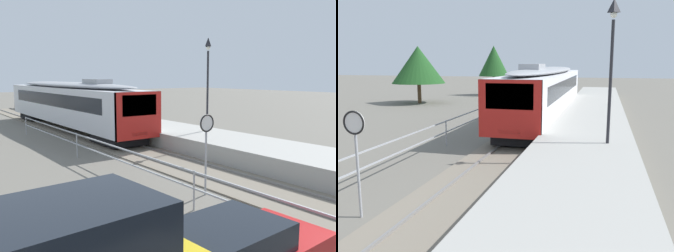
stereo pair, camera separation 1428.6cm
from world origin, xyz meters
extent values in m
plane|color=#6B665B|center=(-3.00, 22.00, 0.00)|extent=(160.00, 160.00, 0.00)
cube|color=slate|center=(0.00, 22.00, 0.03)|extent=(3.20, 60.00, 0.06)
cube|color=slate|center=(-0.72, 22.00, 0.10)|extent=(0.08, 60.00, 0.08)
cube|color=slate|center=(0.72, 22.00, 0.10)|extent=(0.08, 60.00, 0.08)
cube|color=silver|center=(0.00, 30.50, 1.96)|extent=(2.80, 20.36, 2.55)
cube|color=red|center=(0.00, 20.42, 1.96)|extent=(2.80, 0.24, 2.55)
cube|color=black|center=(0.00, 20.34, 2.53)|extent=(2.13, 0.08, 1.12)
cube|color=black|center=(0.00, 30.50, 2.37)|extent=(2.82, 17.10, 0.92)
ellipsoid|color=#9EA0A5|center=(0.00, 30.50, 3.42)|extent=(2.69, 19.55, 0.44)
cube|color=#9EA0A5|center=(0.00, 25.41, 3.70)|extent=(1.10, 2.20, 0.36)
cube|color=#EAE5C6|center=(0.00, 20.35, 0.97)|extent=(1.00, 0.10, 0.20)
cube|color=black|center=(0.00, 22.72, 0.42)|extent=(2.24, 3.20, 0.55)
cube|color=black|center=(0.00, 38.28, 0.42)|extent=(2.24, 3.20, 0.55)
cube|color=#A8A59E|center=(3.25, 22.00, 0.45)|extent=(3.90, 60.00, 0.90)
cylinder|color=#232328|center=(4.13, 19.50, 3.20)|extent=(0.12, 0.12, 4.60)
pyramid|color=#232328|center=(4.13, 19.50, 6.00)|extent=(0.34, 0.34, 0.50)
sphere|color=silver|center=(4.13, 19.50, 5.68)|extent=(0.24, 0.24, 0.24)
cylinder|color=#9EA0A5|center=(-2.02, 12.88, 1.10)|extent=(0.07, 0.07, 2.20)
cylinder|color=white|center=(-2.02, 12.86, 2.50)|extent=(0.60, 0.03, 0.60)
torus|color=black|center=(-2.02, 12.85, 2.50)|extent=(0.61, 0.05, 0.61)
cube|color=#9EA0A5|center=(-3.30, 12.00, 1.20)|extent=(0.05, 36.00, 0.05)
cube|color=#9EA0A5|center=(-3.30, 12.00, 0.69)|extent=(0.05, 36.00, 0.05)
cylinder|color=#9EA0A5|center=(-3.30, 12.00, 0.62)|extent=(0.06, 0.06, 1.25)
cylinder|color=#9EA0A5|center=(-3.30, 21.00, 0.62)|extent=(0.06, 0.06, 1.25)
cylinder|color=#9EA0A5|center=(-3.30, 30.00, 0.62)|extent=(0.06, 0.06, 1.25)
cube|color=black|center=(-5.85, 8.14, 1.28)|extent=(2.05, 1.62, 0.50)
cylinder|color=black|center=(-4.31, 8.98, 0.31)|extent=(0.63, 0.22, 0.62)
cube|color=black|center=(-9.24, 8.10, 2.11)|extent=(3.49, 1.89, 0.80)
camera|label=1|loc=(-10.28, 3.92, 4.07)|focal=38.84mm
camera|label=2|loc=(3.94, 5.29, 3.98)|focal=38.85mm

